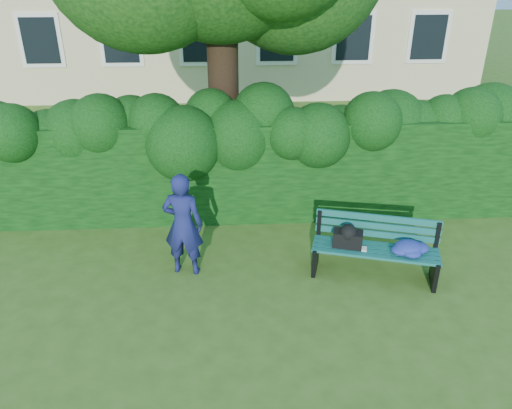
{
  "coord_description": "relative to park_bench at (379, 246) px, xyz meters",
  "views": [
    {
      "loc": [
        -0.39,
        -6.1,
        4.31
      ],
      "look_at": [
        0.0,
        0.6,
        0.95
      ],
      "focal_mm": 35.0,
      "sensor_mm": 36.0,
      "label": 1
    }
  ],
  "objects": [
    {
      "name": "ground",
      "position": [
        -1.77,
        -0.03,
        -0.5
      ],
      "size": [
        80.0,
        80.0,
        0.0
      ],
      "primitive_type": "plane",
      "color": "#3B5A1B",
      "rests_on": "ground"
    },
    {
      "name": "man_reading",
      "position": [
        -2.85,
        0.27,
        0.3
      ],
      "size": [
        0.64,
        0.48,
        1.61
      ],
      "primitive_type": "imported",
      "rotation": [
        0.0,
        0.0,
        2.96
      ],
      "color": "navy",
      "rests_on": "ground"
    },
    {
      "name": "hedge",
      "position": [
        -1.77,
        2.17,
        0.4
      ],
      "size": [
        10.0,
        1.0,
        1.8
      ],
      "color": "black",
      "rests_on": "ground"
    },
    {
      "name": "park_bench",
      "position": [
        0.0,
        0.0,
        0.0
      ],
      "size": [
        1.9,
        1.03,
        0.89
      ],
      "rotation": [
        0.0,
        0.0,
        -0.28
      ],
      "color": "#115555",
      "rests_on": "ground"
    }
  ]
}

